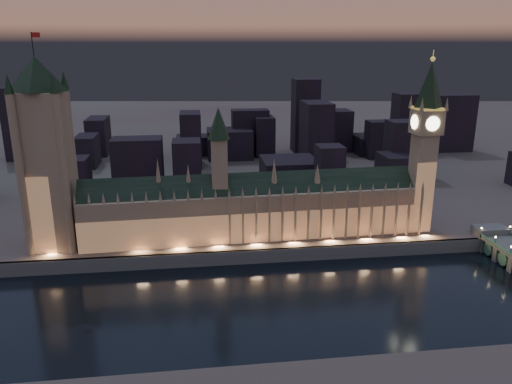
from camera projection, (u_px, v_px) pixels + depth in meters
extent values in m
plane|color=black|center=(260.00, 298.00, 244.88)|extent=(2000.00, 2000.00, 0.00)
cube|color=#513534|center=(213.00, 125.00, 737.75)|extent=(2000.00, 960.00, 8.00)
cube|color=#4A5849|center=(250.00, 257.00, 282.68)|extent=(2000.00, 2.50, 8.00)
cube|color=#927C56|center=(254.00, 214.00, 298.03)|extent=(200.64, 27.97, 28.00)
cube|color=tan|center=(256.00, 228.00, 289.73)|extent=(200.00, 0.50, 18.00)
cube|color=black|center=(254.00, 187.00, 293.15)|extent=(200.49, 24.24, 16.26)
cube|color=#927C56|center=(219.00, 167.00, 286.97)|extent=(9.00, 9.00, 32.00)
cone|color=black|center=(219.00, 123.00, 279.79)|extent=(13.00, 13.00, 18.00)
cube|color=#927C56|center=(77.00, 228.00, 275.75)|extent=(1.20, 1.20, 28.00)
cone|color=#927C56|center=(74.00, 199.00, 271.44)|extent=(2.00, 2.00, 6.00)
cube|color=#927C56|center=(92.00, 228.00, 276.69)|extent=(1.20, 1.20, 28.00)
cone|color=#927C56|center=(89.00, 198.00, 272.38)|extent=(2.00, 2.00, 6.00)
cube|color=#927C56|center=(106.00, 227.00, 277.63)|extent=(1.20, 1.20, 28.00)
cone|color=#927C56|center=(103.00, 197.00, 273.32)|extent=(2.00, 2.00, 6.00)
cube|color=#927C56|center=(120.00, 226.00, 278.57)|extent=(1.20, 1.20, 28.00)
cone|color=#927C56|center=(118.00, 197.00, 274.26)|extent=(2.00, 2.00, 6.00)
cube|color=#927C56|center=(134.00, 226.00, 279.51)|extent=(1.20, 1.20, 28.00)
cone|color=#927C56|center=(132.00, 196.00, 275.19)|extent=(2.00, 2.00, 6.00)
cube|color=#927C56|center=(148.00, 225.00, 280.45)|extent=(1.20, 1.20, 28.00)
cone|color=#927C56|center=(146.00, 196.00, 276.13)|extent=(2.00, 2.00, 6.00)
cube|color=#927C56|center=(162.00, 224.00, 281.39)|extent=(1.20, 1.20, 28.00)
cone|color=#927C56|center=(160.00, 195.00, 277.07)|extent=(2.00, 2.00, 6.00)
cube|color=#927C56|center=(176.00, 224.00, 282.33)|extent=(1.20, 1.20, 28.00)
cone|color=#927C56|center=(174.00, 195.00, 278.01)|extent=(2.00, 2.00, 6.00)
cube|color=#927C56|center=(189.00, 223.00, 283.27)|extent=(1.20, 1.20, 28.00)
cone|color=#927C56|center=(188.00, 194.00, 278.95)|extent=(2.00, 2.00, 6.00)
cube|color=#927C56|center=(203.00, 223.00, 284.20)|extent=(1.20, 1.20, 28.00)
cone|color=#927C56|center=(202.00, 194.00, 279.89)|extent=(2.00, 2.00, 6.00)
cube|color=#927C56|center=(216.00, 222.00, 285.14)|extent=(1.20, 1.20, 28.00)
cone|color=#927C56|center=(216.00, 193.00, 280.83)|extent=(2.00, 2.00, 6.00)
cube|color=#927C56|center=(230.00, 221.00, 286.08)|extent=(1.20, 1.20, 28.00)
cone|color=#927C56|center=(229.00, 193.00, 281.77)|extent=(2.00, 2.00, 6.00)
cube|color=#927C56|center=(243.00, 221.00, 287.02)|extent=(1.20, 1.20, 28.00)
cone|color=#927C56|center=(243.00, 192.00, 282.71)|extent=(2.00, 2.00, 6.00)
cube|color=#927C56|center=(256.00, 220.00, 287.96)|extent=(1.20, 1.20, 28.00)
cone|color=#927C56|center=(256.00, 192.00, 283.65)|extent=(2.00, 2.00, 6.00)
cube|color=#927C56|center=(269.00, 220.00, 288.90)|extent=(1.20, 1.20, 28.00)
cone|color=#927C56|center=(269.00, 191.00, 284.59)|extent=(2.00, 2.00, 6.00)
cube|color=#927C56|center=(282.00, 219.00, 289.84)|extent=(1.20, 1.20, 28.00)
cone|color=#927C56|center=(283.00, 191.00, 285.53)|extent=(2.00, 2.00, 6.00)
cube|color=#927C56|center=(295.00, 219.00, 290.78)|extent=(1.20, 1.20, 28.00)
cone|color=#927C56|center=(296.00, 190.00, 286.47)|extent=(2.00, 2.00, 6.00)
cube|color=#927C56|center=(308.00, 218.00, 291.72)|extent=(1.20, 1.20, 28.00)
cone|color=#927C56|center=(309.00, 190.00, 287.41)|extent=(2.00, 2.00, 6.00)
cube|color=#927C56|center=(321.00, 217.00, 292.66)|extent=(1.20, 1.20, 28.00)
cone|color=#927C56|center=(322.00, 189.00, 288.35)|extent=(2.00, 2.00, 6.00)
cube|color=#927C56|center=(334.00, 217.00, 293.60)|extent=(1.20, 1.20, 28.00)
cone|color=#927C56|center=(335.00, 189.00, 289.29)|extent=(2.00, 2.00, 6.00)
cube|color=#927C56|center=(346.00, 216.00, 294.54)|extent=(1.20, 1.20, 28.00)
cone|color=#927C56|center=(348.00, 188.00, 290.23)|extent=(2.00, 2.00, 6.00)
cube|color=#927C56|center=(359.00, 216.00, 295.48)|extent=(1.20, 1.20, 28.00)
cone|color=#927C56|center=(360.00, 188.00, 291.16)|extent=(2.00, 2.00, 6.00)
cube|color=#927C56|center=(372.00, 215.00, 296.42)|extent=(1.20, 1.20, 28.00)
cone|color=#927C56|center=(373.00, 188.00, 292.10)|extent=(2.00, 2.00, 6.00)
cube|color=#927C56|center=(384.00, 215.00, 297.36)|extent=(1.20, 1.20, 28.00)
cone|color=#927C56|center=(386.00, 187.00, 293.04)|extent=(2.00, 2.00, 6.00)
cube|color=#927C56|center=(396.00, 214.00, 298.30)|extent=(1.20, 1.20, 28.00)
cone|color=#927C56|center=(398.00, 187.00, 293.98)|extent=(2.00, 2.00, 6.00)
cube|color=#927C56|center=(409.00, 214.00, 299.24)|extent=(1.20, 1.20, 28.00)
cone|color=#927C56|center=(411.00, 186.00, 294.92)|extent=(2.00, 2.00, 6.00)
cube|color=#927C56|center=(421.00, 213.00, 300.17)|extent=(1.20, 1.20, 28.00)
cone|color=#927C56|center=(423.00, 186.00, 295.86)|extent=(2.00, 2.00, 6.00)
cone|color=#927C56|center=(158.00, 174.00, 283.56)|extent=(4.40, 4.40, 18.00)
cone|color=#927C56|center=(188.00, 176.00, 286.21)|extent=(4.40, 4.40, 14.00)
cone|color=#927C56|center=(274.00, 172.00, 292.03)|extent=(4.40, 4.40, 16.00)
cone|color=#927C56|center=(317.00, 173.00, 295.78)|extent=(4.40, 4.40, 12.00)
cube|color=#927C56|center=(48.00, 172.00, 275.45)|extent=(24.62, 24.62, 87.73)
cube|color=tan|center=(48.00, 216.00, 271.09)|extent=(22.00, 0.50, 44.00)
cone|color=black|center=(36.00, 74.00, 260.27)|extent=(31.68, 31.68, 18.00)
cylinder|color=black|center=(32.00, 44.00, 255.96)|extent=(0.50, 0.50, 12.00)
cube|color=#B51B17|center=(36.00, 35.00, 254.93)|extent=(4.00, 0.15, 2.50)
cylinder|color=#927C56|center=(21.00, 178.00, 263.66)|extent=(4.40, 4.40, 87.73)
cone|color=black|center=(8.00, 84.00, 249.62)|extent=(5.20, 5.20, 10.00)
cylinder|color=#927C56|center=(33.00, 168.00, 284.56)|extent=(4.40, 4.40, 87.73)
cone|color=black|center=(22.00, 80.00, 270.52)|extent=(5.20, 5.20, 10.00)
cylinder|color=#927C56|center=(64.00, 176.00, 266.34)|extent=(4.40, 4.40, 87.73)
cone|color=black|center=(54.00, 83.00, 252.31)|extent=(5.20, 5.20, 10.00)
cylinder|color=#927C56|center=(73.00, 167.00, 287.25)|extent=(4.40, 4.40, 87.73)
cone|color=black|center=(64.00, 80.00, 273.21)|extent=(5.20, 5.20, 10.00)
cube|color=#927C56|center=(421.00, 182.00, 306.02)|extent=(12.90, 12.90, 60.29)
cube|color=tan|center=(424.00, 198.00, 302.46)|extent=(12.00, 0.50, 44.00)
cube|color=#927C56|center=(427.00, 122.00, 295.28)|extent=(15.00, 15.00, 14.48)
cube|color=#F2C64C|center=(428.00, 108.00, 293.02)|extent=(15.75, 15.75, 1.20)
cone|color=black|center=(430.00, 85.00, 289.12)|extent=(18.00, 18.00, 26.00)
sphere|color=#F2C64C|center=(433.00, 59.00, 284.95)|extent=(2.80, 2.80, 2.80)
cylinder|color=#F2C64C|center=(433.00, 54.00, 284.24)|extent=(0.40, 0.40, 5.00)
cylinder|color=#FFF2BF|center=(433.00, 124.00, 287.91)|extent=(8.40, 0.50, 8.40)
cylinder|color=#FFF2BF|center=(421.00, 120.00, 302.64)|extent=(8.40, 0.50, 8.40)
cylinder|color=#FFF2BF|center=(414.00, 122.00, 294.33)|extent=(0.50, 8.40, 8.40)
cylinder|color=#FFF2BF|center=(439.00, 121.00, 296.22)|extent=(0.50, 8.40, 8.40)
cone|color=#927C56|center=(422.00, 104.00, 284.01)|extent=(2.60, 2.60, 8.00)
cone|color=#927C56|center=(411.00, 101.00, 298.26)|extent=(2.60, 2.60, 8.00)
cone|color=#927C56|center=(447.00, 104.00, 285.84)|extent=(2.60, 2.60, 8.00)
cone|color=#927C56|center=(435.00, 101.00, 300.09)|extent=(2.60, 2.60, 8.00)
cube|color=#4A5849|center=(490.00, 234.00, 303.10)|extent=(19.08, 12.00, 9.50)
cylinder|color=black|center=(511.00, 251.00, 268.96)|extent=(0.30, 0.30, 4.40)
sphere|color=#FFD88C|center=(511.00, 247.00, 268.30)|extent=(1.00, 1.00, 1.00)
cube|color=#4A5849|center=(508.00, 254.00, 286.04)|extent=(17.17, 4.00, 9.50)
cylinder|color=black|center=(495.00, 241.00, 282.53)|extent=(0.30, 0.30, 4.40)
sphere|color=#FFD88C|center=(496.00, 237.00, 281.87)|extent=(1.00, 1.00, 1.00)
cube|color=#4A5849|center=(494.00, 244.00, 299.62)|extent=(17.17, 4.00, 9.50)
cylinder|color=black|center=(481.00, 232.00, 296.10)|extent=(0.30, 0.30, 4.40)
sphere|color=#FFD88C|center=(482.00, 228.00, 295.44)|extent=(1.00, 1.00, 1.00)
cylinder|color=black|center=(510.00, 230.00, 298.33)|extent=(0.30, 0.30, 4.40)
sphere|color=#FFD88C|center=(510.00, 227.00, 297.67)|extent=(1.00, 1.00, 1.00)
cylinder|color=#315840|center=(501.00, 248.00, 292.73)|extent=(16.79, 8.00, 8.00)
cube|color=black|center=(276.00, 188.00, 367.52)|extent=(19.03, 19.80, 19.28)
cube|color=black|center=(452.00, 123.00, 533.97)|extent=(42.59, 22.95, 60.02)
cube|color=black|center=(329.00, 170.00, 380.92)|extent=(19.65, 20.18, 38.02)
cube|color=black|center=(264.00, 136.00, 515.02)|extent=(19.44, 30.73, 40.12)
cube|color=black|center=(250.00, 132.00, 518.42)|extent=(37.76, 19.44, 46.57)
cube|color=black|center=(191.00, 139.00, 468.52)|extent=(18.99, 34.57, 50.61)
cube|color=black|center=(187.00, 167.00, 381.45)|extent=(21.11, 25.14, 41.83)
cube|color=black|center=(138.00, 165.00, 387.84)|extent=(38.19, 23.57, 42.30)
cube|color=black|center=(375.00, 144.00, 528.46)|extent=(43.78, 39.06, 18.57)
cube|color=black|center=(99.00, 136.00, 521.73)|extent=(19.72, 40.72, 37.78)
cube|color=black|center=(230.00, 143.00, 505.09)|extent=(44.53, 36.65, 28.89)
cube|color=black|center=(196.00, 145.00, 521.37)|extent=(40.45, 27.15, 19.69)
cube|color=black|center=(73.00, 178.00, 373.69)|extent=(24.19, 23.03, 30.43)
cube|color=black|center=(316.00, 133.00, 478.11)|extent=(24.63, 41.01, 58.82)
cube|color=black|center=(88.00, 151.00, 470.16)|extent=(18.33, 34.81, 29.15)
cube|color=black|center=(289.00, 171.00, 411.27)|extent=(44.15, 42.43, 20.99)
cube|color=black|center=(404.00, 148.00, 434.13)|extent=(30.39, 22.61, 48.28)
cube|color=black|center=(381.00, 139.00, 503.02)|extent=(28.33, 19.81, 37.61)
cube|color=black|center=(395.00, 168.00, 418.03)|extent=(24.83, 31.49, 23.25)
cube|color=black|center=(341.00, 130.00, 538.60)|extent=(19.19, 29.53, 43.49)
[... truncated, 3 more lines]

